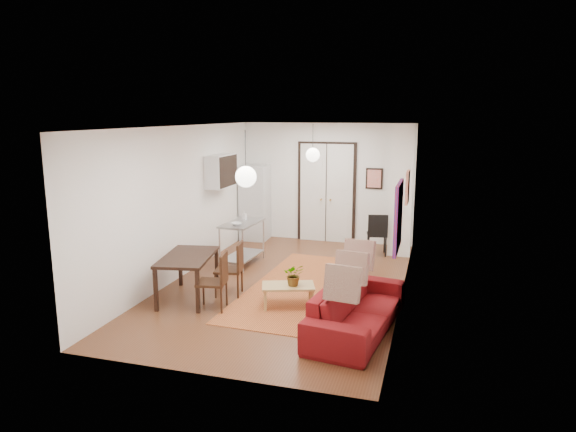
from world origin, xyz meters
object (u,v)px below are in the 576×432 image
(kitchen_counter, at_px, (242,237))
(fridge, at_px, (255,203))
(dining_chair_far, at_px, (214,275))
(coffee_table, at_px, (288,288))
(sofa, at_px, (357,308))
(black_side_chair, at_px, (378,230))
(dining_table, at_px, (188,260))
(dining_chair_near, at_px, (231,263))

(kitchen_counter, bearing_deg, fridge, 106.28)
(kitchen_counter, height_order, dining_chair_far, dining_chair_far)
(coffee_table, height_order, fridge, fridge)
(sofa, height_order, dining_chair_far, dining_chair_far)
(coffee_table, distance_m, dining_chair_far, 1.22)
(sofa, distance_m, black_side_chair, 4.31)
(dining_table, bearing_deg, fridge, 94.57)
(sofa, xyz_separation_m, fridge, (-3.33, 4.81, 0.59))
(sofa, distance_m, dining_chair_far, 2.40)
(dining_chair_near, bearing_deg, dining_table, -63.91)
(dining_chair_far, bearing_deg, dining_table, -123.53)
(coffee_table, distance_m, dining_table, 1.79)
(dining_chair_far, bearing_deg, dining_chair_near, 169.59)
(coffee_table, bearing_deg, dining_chair_far, -163.09)
(dining_table, bearing_deg, dining_chair_far, -23.12)
(coffee_table, distance_m, black_side_chair, 3.84)
(dining_table, bearing_deg, dining_chair_near, 36.49)
(fridge, xyz_separation_m, dining_chair_near, (0.94, -3.87, -0.39))
(dining_chair_far, height_order, black_side_chair, black_side_chair)
(dining_chair_near, bearing_deg, sofa, 57.87)
(sofa, relative_size, dining_table, 1.57)
(coffee_table, bearing_deg, black_side_chair, 74.64)
(dining_chair_near, distance_m, black_side_chair, 3.99)
(coffee_table, bearing_deg, kitchen_counter, 127.70)
(fridge, bearing_deg, kitchen_counter, -79.39)
(coffee_table, bearing_deg, dining_chair_near, 163.11)
(fridge, bearing_deg, black_side_chair, -11.66)
(coffee_table, xyz_separation_m, dining_chair_far, (-1.15, -0.35, 0.22))
(coffee_table, xyz_separation_m, black_side_chair, (1.02, 3.70, 0.23))
(dining_table, relative_size, black_side_chair, 1.57)
(coffee_table, xyz_separation_m, fridge, (-2.10, 4.22, 0.60))
(dining_chair_near, height_order, dining_chair_far, same)
(dining_chair_far, bearing_deg, coffee_table, 96.50)
(dining_chair_near, bearing_deg, fridge, -176.68)
(kitchen_counter, bearing_deg, sofa, -39.95)
(sofa, height_order, fridge, fridge)
(black_side_chair, bearing_deg, dining_chair_near, 46.55)
(sofa, bearing_deg, dining_table, 88.39)
(kitchen_counter, height_order, dining_chair_near, dining_chair_near)
(kitchen_counter, relative_size, dining_chair_near, 1.28)
(sofa, xyz_separation_m, dining_chair_far, (-2.38, 0.25, 0.20))
(coffee_table, height_order, dining_chair_far, dining_chair_far)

